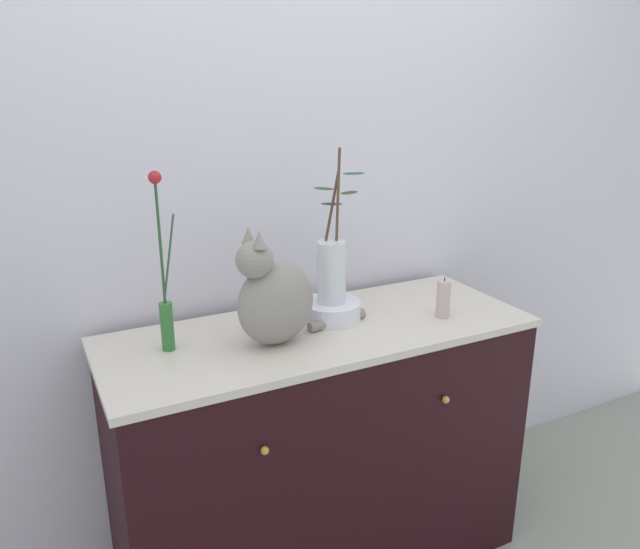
{
  "coord_description": "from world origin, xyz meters",
  "views": [
    {
      "loc": [
        -0.82,
        -1.62,
        1.67
      ],
      "look_at": [
        0.0,
        0.0,
        1.08
      ],
      "focal_mm": 34.67,
      "sensor_mm": 36.0,
      "label": 1
    }
  ],
  "objects_px": {
    "sideboard": "(320,450)",
    "candle_pillar": "(443,299)",
    "cat_sitting": "(275,298)",
    "vase_slim_green": "(165,296)",
    "vase_glass_clear": "(332,268)",
    "bowl_porcelain": "(331,310)"
  },
  "relations": [
    {
      "from": "sideboard",
      "to": "candle_pillar",
      "type": "bearing_deg",
      "value": -13.51
    },
    {
      "from": "vase_slim_green",
      "to": "bowl_porcelain",
      "type": "relative_size",
      "value": 2.7
    },
    {
      "from": "sideboard",
      "to": "vase_glass_clear",
      "type": "distance_m",
      "value": 0.63
    },
    {
      "from": "cat_sitting",
      "to": "vase_slim_green",
      "type": "height_order",
      "value": "vase_slim_green"
    },
    {
      "from": "cat_sitting",
      "to": "bowl_porcelain",
      "type": "distance_m",
      "value": 0.28
    },
    {
      "from": "sideboard",
      "to": "vase_slim_green",
      "type": "height_order",
      "value": "vase_slim_green"
    },
    {
      "from": "sideboard",
      "to": "candle_pillar",
      "type": "height_order",
      "value": "candle_pillar"
    },
    {
      "from": "vase_glass_clear",
      "to": "candle_pillar",
      "type": "bearing_deg",
      "value": -23.9
    },
    {
      "from": "bowl_porcelain",
      "to": "candle_pillar",
      "type": "distance_m",
      "value": 0.37
    },
    {
      "from": "cat_sitting",
      "to": "vase_glass_clear",
      "type": "distance_m",
      "value": 0.26
    },
    {
      "from": "sideboard",
      "to": "cat_sitting",
      "type": "height_order",
      "value": "cat_sitting"
    },
    {
      "from": "vase_glass_clear",
      "to": "bowl_porcelain",
      "type": "bearing_deg",
      "value": -152.64
    },
    {
      "from": "vase_glass_clear",
      "to": "candle_pillar",
      "type": "relative_size",
      "value": 3.62
    },
    {
      "from": "vase_slim_green",
      "to": "bowl_porcelain",
      "type": "xyz_separation_m",
      "value": [
        0.54,
        -0.01,
        -0.14
      ]
    },
    {
      "from": "sideboard",
      "to": "candle_pillar",
      "type": "relative_size",
      "value": 9.99
    },
    {
      "from": "sideboard",
      "to": "vase_glass_clear",
      "type": "relative_size",
      "value": 2.76
    },
    {
      "from": "sideboard",
      "to": "bowl_porcelain",
      "type": "height_order",
      "value": "bowl_porcelain"
    },
    {
      "from": "cat_sitting",
      "to": "candle_pillar",
      "type": "xyz_separation_m",
      "value": [
        0.58,
        -0.06,
        -0.08
      ]
    },
    {
      "from": "bowl_porcelain",
      "to": "vase_glass_clear",
      "type": "height_order",
      "value": "vase_glass_clear"
    },
    {
      "from": "vase_slim_green",
      "to": "sideboard",
      "type": "bearing_deg",
      "value": -7.05
    },
    {
      "from": "cat_sitting",
      "to": "vase_glass_clear",
      "type": "xyz_separation_m",
      "value": [
        0.24,
        0.09,
        0.03
      ]
    },
    {
      "from": "cat_sitting",
      "to": "vase_slim_green",
      "type": "xyz_separation_m",
      "value": [
        -0.3,
        0.1,
        0.02
      ]
    }
  ]
}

